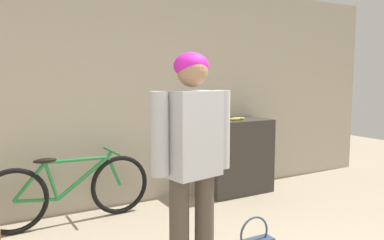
# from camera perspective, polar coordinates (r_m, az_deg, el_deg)

# --- Properties ---
(wall_back) EXTENTS (8.00, 0.07, 2.60)m
(wall_back) POSITION_cam_1_polar(r_m,az_deg,el_deg) (4.30, -12.17, 4.04)
(wall_back) COLOR #B7AD99
(wall_back) RESTS_ON ground_plane
(side_shelf) EXTENTS (0.87, 0.44, 0.94)m
(side_shelf) POSITION_cam_1_polar(r_m,az_deg,el_deg) (4.84, 6.88, -5.51)
(side_shelf) COLOR #38332D
(side_shelf) RESTS_ON ground_plane
(person) EXTENTS (0.60, 0.31, 1.64)m
(person) POSITION_cam_1_polar(r_m,az_deg,el_deg) (2.59, -0.01, -4.34)
(person) COLOR #4C4238
(person) RESTS_ON ground_plane
(bicycle) EXTENTS (1.68, 0.46, 0.71)m
(bicycle) POSITION_cam_1_polar(r_m,az_deg,el_deg) (4.02, -18.06, -10.16)
(bicycle) COLOR black
(bicycle) RESTS_ON ground_plane
(banana) EXTENTS (0.31, 0.09, 0.04)m
(banana) POSITION_cam_1_polar(r_m,az_deg,el_deg) (4.68, 6.46, 0.16)
(banana) COLOR #EAD64C
(banana) RESTS_ON side_shelf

